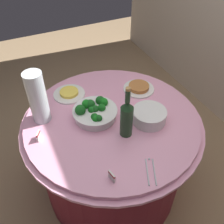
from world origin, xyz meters
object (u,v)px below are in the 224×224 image
at_px(broccoli_bowl, 94,112).
at_px(label_placard_front, 112,176).
at_px(wine_bottle, 127,118).
at_px(food_plate_fried_egg, 69,93).
at_px(plate_stack, 149,116).
at_px(decorative_fruit_vase, 38,101).
at_px(food_plate_peanuts, 139,88).
at_px(label_placard_mid, 39,135).
at_px(serving_tongs, 151,171).

xyz_separation_m(broccoli_bowl, label_placard_front, (0.46, -0.10, -0.01)).
distance_m(wine_bottle, food_plate_fried_egg, 0.54).
bearing_deg(plate_stack, food_plate_fried_egg, -141.34).
bearing_deg(decorative_fruit_vase, wine_bottle, 51.21).
bearing_deg(food_plate_peanuts, plate_stack, -18.54).
distance_m(wine_bottle, label_placard_mid, 0.51).
height_order(wine_bottle, label_placard_mid, wine_bottle).
relative_size(wine_bottle, food_plate_fried_egg, 1.53).
bearing_deg(wine_bottle, serving_tongs, -1.24).
xyz_separation_m(wine_bottle, decorative_fruit_vase, (-0.33, -0.42, 0.02)).
xyz_separation_m(wine_bottle, food_plate_fried_egg, (-0.50, -0.19, -0.12)).
bearing_deg(label_placard_front, food_plate_peanuts, 140.31).
relative_size(decorative_fruit_vase, label_placard_mid, 6.18).
height_order(serving_tongs, food_plate_peanuts, food_plate_peanuts).
bearing_deg(decorative_fruit_vase, broccoli_bowl, 67.78).
distance_m(food_plate_fried_egg, label_placard_front, 0.75).
distance_m(broccoli_bowl, food_plate_fried_egg, 0.30).
bearing_deg(serving_tongs, wine_bottle, 178.76).
distance_m(decorative_fruit_vase, food_plate_peanuts, 0.71).
relative_size(serving_tongs, food_plate_fried_egg, 0.74).
height_order(plate_stack, label_placard_mid, plate_stack).
xyz_separation_m(broccoli_bowl, food_plate_fried_egg, (-0.29, -0.08, -0.03)).
bearing_deg(food_plate_fried_egg, label_placard_front, -1.73).
bearing_deg(label_placard_mid, plate_stack, 78.15).
xyz_separation_m(wine_bottle, label_placard_front, (0.25, -0.21, -0.10)).
distance_m(plate_stack, decorative_fruit_vase, 0.67).
height_order(broccoli_bowl, label_placard_front, broccoli_bowl).
relative_size(decorative_fruit_vase, label_placard_front, 6.18).
bearing_deg(label_placard_front, wine_bottle, 139.99).
xyz_separation_m(broccoli_bowl, label_placard_mid, (0.04, -0.36, -0.01)).
height_order(broccoli_bowl, wine_bottle, wine_bottle).
xyz_separation_m(plate_stack, label_placard_mid, (-0.14, -0.65, -0.01)).
relative_size(plate_stack, serving_tongs, 1.28).
xyz_separation_m(food_plate_fried_egg, label_placard_front, (0.75, -0.02, 0.02)).
xyz_separation_m(serving_tongs, label_placard_mid, (-0.46, -0.47, 0.03)).
xyz_separation_m(plate_stack, wine_bottle, (0.04, -0.18, 0.09)).
bearing_deg(decorative_fruit_vase, label_placard_front, 19.35).
distance_m(decorative_fruit_vase, food_plate_fried_egg, 0.31).
bearing_deg(label_placard_front, plate_stack, 126.40).
relative_size(serving_tongs, label_placard_front, 2.98).
bearing_deg(wine_bottle, food_plate_peanuts, 140.55).
xyz_separation_m(decorative_fruit_vase, label_placard_front, (0.58, 0.21, -0.12)).
height_order(broccoli_bowl, food_plate_peanuts, broccoli_bowl).
xyz_separation_m(food_plate_peanuts, label_placard_mid, (0.17, -0.76, 0.02)).
height_order(decorative_fruit_vase, serving_tongs, decorative_fruit_vase).
bearing_deg(broccoli_bowl, decorative_fruit_vase, -112.22).
bearing_deg(food_plate_peanuts, label_placard_front, -39.69).
height_order(decorative_fruit_vase, food_plate_fried_egg, decorative_fruit_vase).
relative_size(broccoli_bowl, plate_stack, 1.33).
xyz_separation_m(label_placard_front, label_placard_mid, (-0.42, -0.26, 0.00)).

